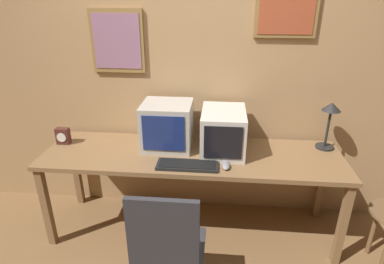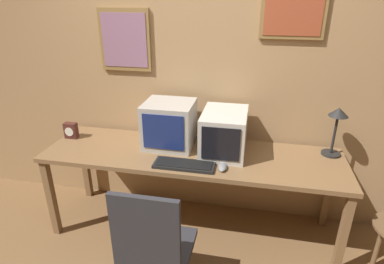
{
  "view_description": "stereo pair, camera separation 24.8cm",
  "coord_description": "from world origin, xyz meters",
  "px_view_note": "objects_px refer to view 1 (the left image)",
  "views": [
    {
      "loc": [
        0.21,
        -1.51,
        1.93
      ],
      "look_at": [
        0.0,
        0.75,
        0.93
      ],
      "focal_mm": 30.0,
      "sensor_mm": 36.0,
      "label": 1
    },
    {
      "loc": [
        0.46,
        -1.47,
        1.93
      ],
      "look_at": [
        0.0,
        0.75,
        0.93
      ],
      "focal_mm": 30.0,
      "sensor_mm": 36.0,
      "label": 2
    }
  ],
  "objects_px": {
    "monitor_right": "(223,131)",
    "mouse_near_keyboard": "(226,165)",
    "monitor_left": "(167,125)",
    "office_chair": "(168,261)",
    "keyboard_main": "(187,165)",
    "desk_lamp": "(330,116)",
    "desk_clock": "(63,136)"
  },
  "relations": [
    {
      "from": "monitor_right",
      "to": "mouse_near_keyboard",
      "type": "distance_m",
      "value": 0.32
    },
    {
      "from": "monitor_left",
      "to": "office_chair",
      "type": "distance_m",
      "value": 1.06
    },
    {
      "from": "office_chair",
      "to": "keyboard_main",
      "type": "bearing_deg",
      "value": 84.58
    },
    {
      "from": "monitor_left",
      "to": "monitor_right",
      "type": "xyz_separation_m",
      "value": [
        0.45,
        -0.03,
        -0.02
      ]
    },
    {
      "from": "monitor_right",
      "to": "desk_lamp",
      "type": "height_order",
      "value": "desk_lamp"
    },
    {
      "from": "monitor_left",
      "to": "desk_lamp",
      "type": "bearing_deg",
      "value": 3.88
    },
    {
      "from": "monitor_right",
      "to": "desk_lamp",
      "type": "relative_size",
      "value": 1.19
    },
    {
      "from": "monitor_right",
      "to": "keyboard_main",
      "type": "relative_size",
      "value": 1.03
    },
    {
      "from": "desk_clock",
      "to": "office_chair",
      "type": "bearing_deg",
      "value": -40.52
    },
    {
      "from": "monitor_left",
      "to": "mouse_near_keyboard",
      "type": "bearing_deg",
      "value": -33.29
    },
    {
      "from": "mouse_near_keyboard",
      "to": "desk_lamp",
      "type": "relative_size",
      "value": 0.3
    },
    {
      "from": "monitor_left",
      "to": "desk_clock",
      "type": "height_order",
      "value": "monitor_left"
    },
    {
      "from": "monitor_right",
      "to": "desk_clock",
      "type": "bearing_deg",
      "value": -179.92
    },
    {
      "from": "keyboard_main",
      "to": "office_chair",
      "type": "xyz_separation_m",
      "value": [
        -0.06,
        -0.59,
        -0.35
      ]
    },
    {
      "from": "monitor_left",
      "to": "mouse_near_keyboard",
      "type": "distance_m",
      "value": 0.6
    },
    {
      "from": "desk_clock",
      "to": "mouse_near_keyboard",
      "type": "bearing_deg",
      "value": -11.63
    },
    {
      "from": "office_chair",
      "to": "monitor_right",
      "type": "bearing_deg",
      "value": 70.5
    },
    {
      "from": "monitor_right",
      "to": "office_chair",
      "type": "xyz_separation_m",
      "value": [
        -0.31,
        -0.88,
        -0.51
      ]
    },
    {
      "from": "monitor_left",
      "to": "keyboard_main",
      "type": "relative_size",
      "value": 0.88
    },
    {
      "from": "mouse_near_keyboard",
      "to": "desk_lamp",
      "type": "height_order",
      "value": "desk_lamp"
    },
    {
      "from": "desk_clock",
      "to": "office_chair",
      "type": "height_order",
      "value": "office_chair"
    },
    {
      "from": "monitor_left",
      "to": "monitor_right",
      "type": "relative_size",
      "value": 0.85
    },
    {
      "from": "keyboard_main",
      "to": "mouse_near_keyboard",
      "type": "height_order",
      "value": "mouse_near_keyboard"
    },
    {
      "from": "keyboard_main",
      "to": "desk_lamp",
      "type": "relative_size",
      "value": 1.15
    },
    {
      "from": "mouse_near_keyboard",
      "to": "monitor_left",
      "type": "bearing_deg",
      "value": 146.71
    },
    {
      "from": "desk_clock",
      "to": "office_chair",
      "type": "distance_m",
      "value": 1.41
    },
    {
      "from": "mouse_near_keyboard",
      "to": "desk_clock",
      "type": "relative_size",
      "value": 0.85
    },
    {
      "from": "mouse_near_keyboard",
      "to": "office_chair",
      "type": "height_order",
      "value": "office_chair"
    },
    {
      "from": "keyboard_main",
      "to": "office_chair",
      "type": "distance_m",
      "value": 0.69
    },
    {
      "from": "monitor_right",
      "to": "desk_lamp",
      "type": "bearing_deg",
      "value": 8.16
    },
    {
      "from": "monitor_left",
      "to": "desk_clock",
      "type": "relative_size",
      "value": 2.87
    },
    {
      "from": "monitor_right",
      "to": "desk_clock",
      "type": "distance_m",
      "value": 1.34
    }
  ]
}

